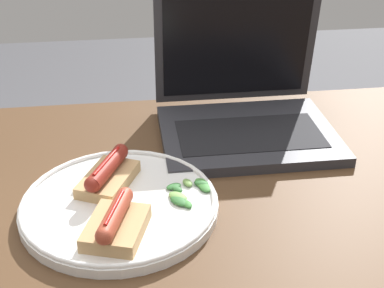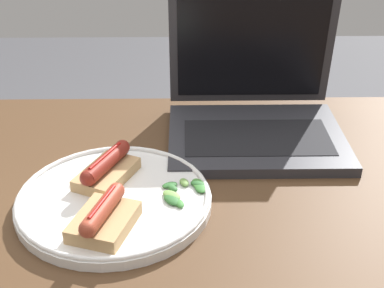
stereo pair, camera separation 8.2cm
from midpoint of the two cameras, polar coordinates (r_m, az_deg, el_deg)
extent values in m
cube|color=#4C331E|center=(0.84, 7.21, -5.54)|extent=(1.21, 0.65, 0.04)
cube|color=#2D2D33|center=(0.95, 9.30, 0.57)|extent=(0.31, 0.24, 0.02)
cube|color=black|center=(0.94, 9.48, 0.66)|extent=(0.25, 0.13, 0.00)
cube|color=#2D2D33|center=(1.02, 8.69, 10.06)|extent=(0.31, 0.03, 0.22)
cube|color=black|center=(1.02, 8.73, 10.00)|extent=(0.28, 0.02, 0.20)
cylinder|color=white|center=(0.79, -5.34, -6.13)|extent=(0.28, 0.28, 0.01)
torus|color=white|center=(0.78, -5.37, -5.58)|extent=(0.28, 0.28, 0.01)
cube|color=tan|center=(0.82, -6.25, -3.22)|extent=(0.10, 0.12, 0.02)
cylinder|color=maroon|center=(0.81, -6.33, -1.99)|extent=(0.06, 0.10, 0.02)
sphere|color=maroon|center=(0.84, -4.70, -0.42)|extent=(0.02, 0.02, 0.02)
sphere|color=maroon|center=(0.77, -8.11, -3.70)|extent=(0.02, 0.02, 0.02)
cylinder|color=red|center=(0.80, -6.37, -1.27)|extent=(0.04, 0.08, 0.01)
cube|color=tan|center=(0.72, -6.14, -8.38)|extent=(0.10, 0.11, 0.02)
cylinder|color=#9E3D28|center=(0.71, -6.23, -7.01)|extent=(0.05, 0.09, 0.02)
sphere|color=#9E3D28|center=(0.74, -4.92, -5.09)|extent=(0.02, 0.02, 0.02)
sphere|color=#9E3D28|center=(0.67, -7.67, -9.11)|extent=(0.02, 0.02, 0.02)
cylinder|color=red|center=(0.70, -6.28, -6.27)|extent=(0.03, 0.07, 0.00)
ellipsoid|color=#2D662D|center=(0.77, 0.91, -6.07)|extent=(0.03, 0.04, 0.01)
ellipsoid|color=#387A33|center=(0.79, 3.88, -4.74)|extent=(0.02, 0.03, 0.01)
ellipsoid|color=#2D662D|center=(0.80, 3.57, -4.37)|extent=(0.03, 0.02, 0.01)
ellipsoid|color=#387A33|center=(0.76, 1.75, -6.47)|extent=(0.02, 0.02, 0.01)
ellipsoid|color=#2D662D|center=(0.79, 0.85, -4.80)|extent=(0.02, 0.02, 0.01)
ellipsoid|color=#4C8E3D|center=(0.80, 3.65, -4.39)|extent=(0.03, 0.04, 0.01)
ellipsoid|color=#709E4C|center=(0.78, 0.84, -5.58)|extent=(0.03, 0.03, 0.01)
ellipsoid|color=#709E4C|center=(0.80, 2.08, -4.20)|extent=(0.02, 0.02, 0.01)
ellipsoid|color=#2D662D|center=(0.80, 0.55, -4.50)|extent=(0.03, 0.02, 0.01)
camera|label=1|loc=(0.04, -87.14, 1.62)|focal=50.00mm
camera|label=2|loc=(0.04, 92.86, -1.62)|focal=50.00mm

